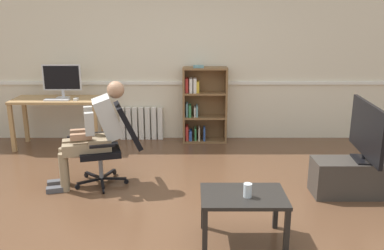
# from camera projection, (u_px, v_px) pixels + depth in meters

# --- Properties ---
(ground_plane) EXTENTS (18.00, 18.00, 0.00)m
(ground_plane) POSITION_uv_depth(u_px,v_px,m) (177.00, 212.00, 4.14)
(ground_plane) COLOR brown
(back_wall) EXTENTS (12.00, 0.13, 2.70)m
(back_wall) POSITION_uv_depth(u_px,v_px,m) (183.00, 56.00, 6.34)
(back_wall) COLOR beige
(back_wall) RESTS_ON ground_plane
(computer_desk) EXTENTS (1.31, 0.57, 0.76)m
(computer_desk) POSITION_uv_depth(u_px,v_px,m) (59.00, 106.00, 6.05)
(computer_desk) COLOR tan
(computer_desk) RESTS_ON ground_plane
(imac_monitor) EXTENTS (0.58, 0.14, 0.50)m
(imac_monitor) POSITION_uv_depth(u_px,v_px,m) (63.00, 79.00, 6.02)
(imac_monitor) COLOR silver
(imac_monitor) RESTS_ON computer_desk
(keyboard) EXTENTS (0.36, 0.12, 0.02)m
(keyboard) POSITION_uv_depth(u_px,v_px,m) (58.00, 100.00, 5.88)
(keyboard) COLOR silver
(keyboard) RESTS_ON computer_desk
(computer_mouse) EXTENTS (0.06, 0.10, 0.03)m
(computer_mouse) POSITION_uv_depth(u_px,v_px,m) (77.00, 99.00, 5.90)
(computer_mouse) COLOR white
(computer_mouse) RESTS_ON computer_desk
(bookshelf) EXTENTS (0.69, 0.29, 1.21)m
(bookshelf) POSITION_uv_depth(u_px,v_px,m) (203.00, 105.00, 6.34)
(bookshelf) COLOR brown
(bookshelf) RESTS_ON ground_plane
(radiator) EXTENTS (0.69, 0.08, 0.53)m
(radiator) POSITION_uv_depth(u_px,v_px,m) (143.00, 123.00, 6.52)
(radiator) COLOR white
(radiator) RESTS_ON ground_plane
(office_chair) EXTENTS (0.81, 0.66, 0.97)m
(office_chair) POSITION_uv_depth(u_px,v_px,m) (114.00, 141.00, 4.75)
(office_chair) COLOR black
(office_chair) RESTS_ON ground_plane
(person_seated) EXTENTS (0.96, 0.55, 1.24)m
(person_seated) POSITION_uv_depth(u_px,v_px,m) (96.00, 132.00, 4.66)
(person_seated) COLOR #937F60
(person_seated) RESTS_ON ground_plane
(tv_stand) EXTENTS (1.08, 0.37, 0.41)m
(tv_stand) POSITION_uv_depth(u_px,v_px,m) (362.00, 178.00, 4.49)
(tv_stand) COLOR #3D3833
(tv_stand) RESTS_ON ground_plane
(tv_screen) EXTENTS (0.23, 1.01, 0.65)m
(tv_screen) POSITION_uv_depth(u_px,v_px,m) (368.00, 131.00, 4.34)
(tv_screen) COLOR black
(tv_screen) RESTS_ON tv_stand
(coffee_table) EXTENTS (0.74, 0.51, 0.45)m
(coffee_table) POSITION_uv_depth(u_px,v_px,m) (244.00, 201.00, 3.52)
(coffee_table) COLOR black
(coffee_table) RESTS_ON ground_plane
(drinking_glass) EXTENTS (0.07, 0.07, 0.12)m
(drinking_glass) POSITION_uv_depth(u_px,v_px,m) (249.00, 190.00, 3.44)
(drinking_glass) COLOR silver
(drinking_glass) RESTS_ON coffee_table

